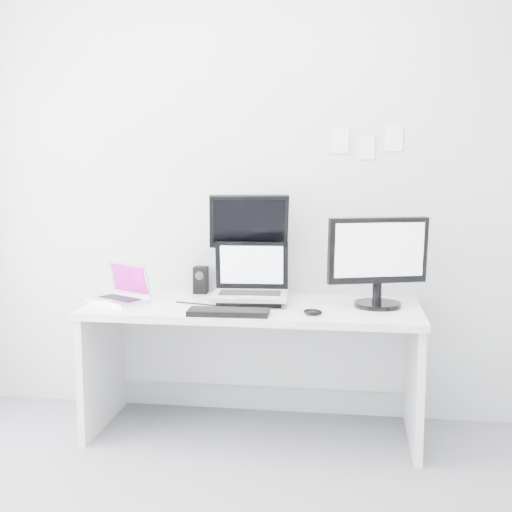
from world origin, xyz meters
name	(u,v)px	position (x,y,z in m)	size (l,w,h in m)	color
back_wall	(262,188)	(0.00, 1.60, 1.35)	(3.60, 3.60, 0.00)	silver
desk	(253,369)	(0.00, 1.25, 0.36)	(1.80, 0.70, 0.73)	white
macbook	(118,282)	(-0.75, 1.21, 0.84)	(0.30, 0.23, 0.23)	silver
speaker	(201,280)	(-0.35, 1.53, 0.81)	(0.08, 0.08, 0.16)	black
dell_laptop	(250,273)	(-0.02, 1.27, 0.90)	(0.41, 0.32, 0.34)	#9FA1A5
rear_monitor	(249,245)	(-0.05, 1.46, 1.03)	(0.45, 0.16, 0.61)	black
samsung_monitor	(379,261)	(0.67, 1.29, 0.98)	(0.54, 0.25, 0.50)	black
keyboard	(228,312)	(-0.09, 0.99, 0.74)	(0.41, 0.15, 0.03)	black
mouse	(313,312)	(0.34, 1.04, 0.75)	(0.10, 0.06, 0.03)	black
wall_note_0	(340,141)	(0.45, 1.59, 1.62)	(0.10, 0.00, 0.14)	white
wall_note_1	(367,148)	(0.60, 1.59, 1.58)	(0.09, 0.00, 0.13)	white
wall_note_2	(394,139)	(0.75, 1.59, 1.63)	(0.10, 0.00, 0.14)	white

